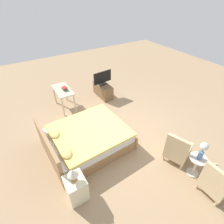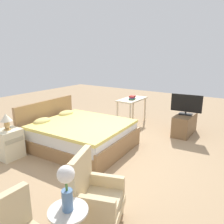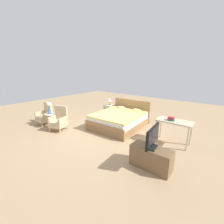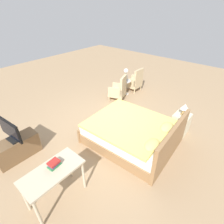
# 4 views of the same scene
# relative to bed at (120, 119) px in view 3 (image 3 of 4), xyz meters

# --- Properties ---
(ground_plane) EXTENTS (16.00, 16.00, 0.00)m
(ground_plane) POSITION_rel_bed_xyz_m (-0.08, -0.94, -0.30)
(ground_plane) COLOR #A38460
(bed) EXTENTS (1.85, 2.22, 0.96)m
(bed) POSITION_rel_bed_xyz_m (0.00, 0.00, 0.00)
(bed) COLOR #997047
(bed) RESTS_ON ground_plane
(armchair_by_window_left) EXTENTS (0.54, 0.54, 0.92)m
(armchair_by_window_left) POSITION_rel_bed_xyz_m (-2.67, -1.76, 0.08)
(armchair_by_window_left) COLOR #CCB284
(armchair_by_window_left) RESTS_ON ground_plane
(armchair_by_window_right) EXTENTS (0.69, 0.69, 0.92)m
(armchair_by_window_right) POSITION_rel_bed_xyz_m (-1.63, -1.76, 0.08)
(armchair_by_window_right) COLOR #CCB284
(armchair_by_window_right) RESTS_ON ground_plane
(side_table) EXTENTS (0.40, 0.40, 0.56)m
(side_table) POSITION_rel_bed_xyz_m (-2.14, -1.83, 0.06)
(side_table) COLOR beige
(side_table) RESTS_ON ground_plane
(flower_vase) EXTENTS (0.17, 0.17, 0.48)m
(flower_vase) POSITION_rel_bed_xyz_m (-2.14, -1.83, 0.56)
(flower_vase) COLOR #4C709E
(flower_vase) RESTS_ON side_table
(nightstand) EXTENTS (0.44, 0.41, 0.59)m
(nightstand) POSITION_rel_bed_xyz_m (-1.19, 0.77, -0.00)
(nightstand) COLOR beige
(nightstand) RESTS_ON ground_plane
(table_lamp) EXTENTS (0.22, 0.22, 0.33)m
(table_lamp) POSITION_rel_bed_xyz_m (-1.19, 0.77, 0.51)
(table_lamp) COLOR tan
(table_lamp) RESTS_ON nightstand
(tv_stand) EXTENTS (0.96, 0.40, 0.52)m
(tv_stand) POSITION_rel_bed_xyz_m (2.16, -1.76, -0.04)
(tv_stand) COLOR brown
(tv_stand) RESTS_ON ground_plane
(tv_flatscreen) EXTENTS (0.23, 0.77, 0.53)m
(tv_flatscreen) POSITION_rel_bed_xyz_m (2.16, -1.75, 0.50)
(tv_flatscreen) COLOR black
(tv_flatscreen) RESTS_ON tv_stand
(vanity_desk) EXTENTS (1.04, 0.52, 0.76)m
(vanity_desk) POSITION_rel_bed_xyz_m (2.17, -0.17, 0.35)
(vanity_desk) COLOR beige
(vanity_desk) RESTS_ON ground_plane
(book_stack) EXTENTS (0.23, 0.16, 0.11)m
(book_stack) POSITION_rel_bed_xyz_m (2.08, -0.23, 0.52)
(book_stack) COLOR #337A47
(book_stack) RESTS_ON vanity_desk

